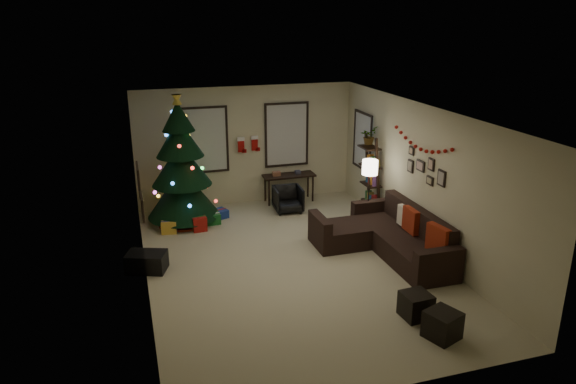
# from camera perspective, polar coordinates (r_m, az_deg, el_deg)

# --- Properties ---
(floor) EXTENTS (7.00, 7.00, 0.00)m
(floor) POSITION_cam_1_polar(r_m,az_deg,el_deg) (9.59, 0.49, -7.68)
(floor) COLOR #B6AD8A
(floor) RESTS_ON ground
(ceiling) EXTENTS (7.00, 7.00, 0.00)m
(ceiling) POSITION_cam_1_polar(r_m,az_deg,el_deg) (8.74, 0.54, 8.40)
(ceiling) COLOR white
(ceiling) RESTS_ON floor
(wall_back) EXTENTS (5.00, 0.00, 5.00)m
(wall_back) POSITION_cam_1_polar(r_m,az_deg,el_deg) (12.33, -4.45, 4.95)
(wall_back) COLOR beige
(wall_back) RESTS_ON floor
(wall_front) EXTENTS (5.00, 0.00, 5.00)m
(wall_front) POSITION_cam_1_polar(r_m,az_deg,el_deg) (6.11, 10.70, -10.07)
(wall_front) COLOR beige
(wall_front) RESTS_ON floor
(wall_left) EXTENTS (0.00, 7.00, 7.00)m
(wall_left) POSITION_cam_1_polar(r_m,az_deg,el_deg) (8.69, -15.39, -1.57)
(wall_left) COLOR beige
(wall_left) RESTS_ON floor
(wall_right) EXTENTS (0.00, 7.00, 7.00)m
(wall_right) POSITION_cam_1_polar(r_m,az_deg,el_deg) (10.09, 14.18, 1.32)
(wall_right) COLOR beige
(wall_right) RESTS_ON floor
(window_back_left) EXTENTS (1.05, 0.06, 1.50)m
(window_back_left) POSITION_cam_1_polar(r_m,az_deg,el_deg) (12.09, -8.85, 5.48)
(window_back_left) COLOR #728CB2
(window_back_left) RESTS_ON wall_back
(window_back_right) EXTENTS (1.05, 0.06, 1.50)m
(window_back_right) POSITION_cam_1_polar(r_m,az_deg,el_deg) (12.49, -0.17, 6.13)
(window_back_right) COLOR #728CB2
(window_back_right) RESTS_ON wall_back
(window_right_wall) EXTENTS (0.06, 0.90, 1.30)m
(window_right_wall) POSITION_cam_1_polar(r_m,az_deg,el_deg) (12.20, 7.99, 5.40)
(window_right_wall) COLOR #728CB2
(window_right_wall) RESTS_ON wall_right
(christmas_tree) EXTENTS (1.50, 1.50, 2.80)m
(christmas_tree) POSITION_cam_1_polar(r_m,az_deg,el_deg) (11.32, -11.26, 2.39)
(christmas_tree) COLOR black
(christmas_tree) RESTS_ON floor
(presents) EXTENTS (1.50, 0.88, 0.30)m
(presents) POSITION_cam_1_polar(r_m,az_deg,el_deg) (11.35, -10.11, -3.00)
(presents) COLOR maroon
(presents) RESTS_ON floor
(sofa) EXTENTS (1.84, 2.67, 0.86)m
(sofa) POSITION_cam_1_polar(r_m,az_deg,el_deg) (10.14, 10.55, -4.79)
(sofa) COLOR black
(sofa) RESTS_ON floor
(pillow_red_a) EXTENTS (0.20, 0.49, 0.47)m
(pillow_red_a) POSITION_cam_1_polar(r_m,az_deg,el_deg) (9.34, 15.64, -4.87)
(pillow_red_a) COLOR maroon
(pillow_red_a) RESTS_ON sofa
(pillow_red_b) EXTENTS (0.13, 0.45, 0.44)m
(pillow_red_b) POSITION_cam_1_polar(r_m,az_deg,el_deg) (10.04, 12.92, -2.96)
(pillow_red_b) COLOR maroon
(pillow_red_b) RESTS_ON sofa
(pillow_cream) EXTENTS (0.12, 0.38, 0.38)m
(pillow_cream) POSITION_cam_1_polar(r_m,az_deg,el_deg) (10.23, 12.29, -2.57)
(pillow_cream) COLOR beige
(pillow_cream) RESTS_ON sofa
(ottoman_near) EXTENTS (0.42, 0.42, 0.38)m
(ottoman_near) POSITION_cam_1_polar(r_m,az_deg,el_deg) (8.20, 13.43, -11.63)
(ottoman_near) COLOR black
(ottoman_near) RESTS_ON floor
(ottoman_far) EXTENTS (0.53, 0.53, 0.39)m
(ottoman_far) POSITION_cam_1_polar(r_m,az_deg,el_deg) (7.83, 16.08, -13.40)
(ottoman_far) COLOR black
(ottoman_far) RESTS_ON floor
(desk) EXTENTS (1.21, 0.43, 0.65)m
(desk) POSITION_cam_1_polar(r_m,az_deg,el_deg) (12.51, 0.10, 1.52)
(desk) COLOR black
(desk) RESTS_ON floor
(desk_chair) EXTENTS (0.59, 0.56, 0.58)m
(desk_chair) POSITION_cam_1_polar(r_m,az_deg,el_deg) (11.94, -0.00, -0.76)
(desk_chair) COLOR black
(desk_chair) RESTS_ON floor
(bookshelf) EXTENTS (0.30, 0.54, 1.82)m
(bookshelf) POSITION_cam_1_polar(r_m,az_deg,el_deg) (11.53, 8.89, 1.40)
(bookshelf) COLOR black
(bookshelf) RESTS_ON floor
(potted_plant) EXTENTS (0.61, 0.60, 0.51)m
(potted_plant) POSITION_cam_1_polar(r_m,az_deg,el_deg) (11.51, 8.60, 6.21)
(potted_plant) COLOR #4C4C4C
(potted_plant) RESTS_ON bookshelf
(floor_lamp) EXTENTS (0.31, 0.31, 1.47)m
(floor_lamp) POSITION_cam_1_polar(r_m,az_deg,el_deg) (10.77, 8.68, 2.12)
(floor_lamp) COLOR black
(floor_lamp) RESTS_ON floor
(art_map) EXTENTS (0.04, 0.60, 0.50)m
(art_map) POSITION_cam_1_polar(r_m,az_deg,el_deg) (9.37, -15.60, 1.26)
(art_map) COLOR black
(art_map) RESTS_ON wall_left
(art_abstract) EXTENTS (0.04, 0.45, 0.35)m
(art_abstract) POSITION_cam_1_polar(r_m,az_deg,el_deg) (8.28, -15.22, -1.51)
(art_abstract) COLOR black
(art_abstract) RESTS_ON wall_left
(gallery) EXTENTS (0.03, 1.25, 0.54)m
(gallery) POSITION_cam_1_polar(r_m,az_deg,el_deg) (9.96, 14.39, 2.41)
(gallery) COLOR black
(gallery) RESTS_ON wall_right
(garland) EXTENTS (0.08, 1.90, 0.30)m
(garland) POSITION_cam_1_polar(r_m,az_deg,el_deg) (9.97, 13.97, 5.09)
(garland) COLOR #A5140C
(garland) RESTS_ON wall_right
(stocking_left) EXTENTS (0.20, 0.05, 0.36)m
(stocking_left) POSITION_cam_1_polar(r_m,az_deg,el_deg) (12.17, -4.97, 5.03)
(stocking_left) COLOR #990F0C
(stocking_left) RESTS_ON wall_back
(stocking_right) EXTENTS (0.20, 0.05, 0.36)m
(stocking_right) POSITION_cam_1_polar(r_m,az_deg,el_deg) (12.30, -3.53, 5.21)
(stocking_right) COLOR #990F0C
(stocking_right) RESTS_ON wall_back
(storage_bin) EXTENTS (0.77, 0.64, 0.33)m
(storage_bin) POSITION_cam_1_polar(r_m,az_deg,el_deg) (9.62, -14.79, -7.18)
(storage_bin) COLOR black
(storage_bin) RESTS_ON floor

